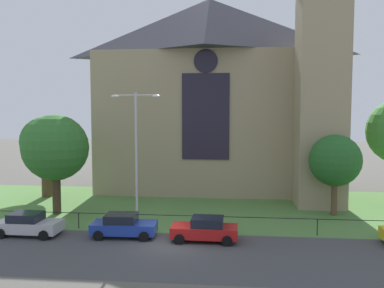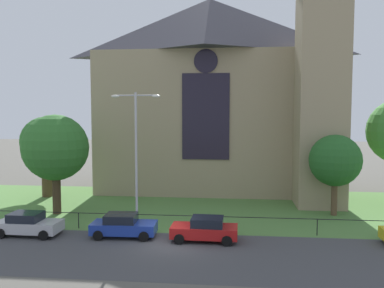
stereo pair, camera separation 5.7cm
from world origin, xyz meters
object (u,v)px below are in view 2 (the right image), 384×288
church_building (217,91)px  tree_left_far (46,143)px  tree_right_near (335,161)px  streetlamp_near (136,145)px  tree_left_near (55,148)px  parked_car_blue (123,226)px  parked_car_red (205,229)px  parked_car_silver (28,224)px

church_building → tree_left_far: 17.88m
tree_right_near → streetlamp_near: (-14.51, -5.73, 1.58)m
tree_left_near → tree_left_far: bearing=121.1°
parked_car_blue → parked_car_red: (5.37, -0.28, 0.00)m
parked_car_blue → church_building: bearing=71.6°
tree_left_far → parked_car_red: (16.09, -11.96, -4.47)m
tree_left_far → streetlamp_near: 15.22m
streetlamp_near → parked_car_red: (4.82, -1.75, -5.16)m
tree_left_near → parked_car_silver: tree_left_near is taller
tree_right_near → streetlamp_near: size_ratio=0.68×
tree_left_far → streetlamp_near: size_ratio=0.81×
parked_car_blue → tree_right_near: bearing=23.7°
parked_car_red → streetlamp_near: bearing=-18.7°
parked_car_silver → church_building: bearing=58.6°
tree_left_near → tree_left_far: tree_left_near is taller
tree_left_near → tree_left_far: (-3.77, 6.25, -0.08)m
parked_car_blue → parked_car_silver: bearing=-179.0°
tree_left_near → parked_car_red: (12.33, -5.72, -4.55)m
tree_right_near → parked_car_silver: bearing=-160.7°
parked_car_silver → parked_car_red: (11.74, 0.04, 0.00)m
church_building → tree_left_far: bearing=-158.9°
tree_right_near → parked_car_red: tree_right_near is taller
tree_left_far → streetlamp_near: (11.27, -10.21, 0.69)m
parked_car_red → parked_car_blue: bearing=-1.8°
tree_left_far → church_building: bearing=21.1°
tree_left_near → streetlamp_near: 8.51m
church_building → parked_car_red: 20.48m
tree_right_near → tree_left_far: size_ratio=0.83×
church_building → tree_right_near: 15.63m
parked_car_blue → streetlamp_near: bearing=67.6°
parked_car_silver → parked_car_blue: 6.37m
tree_left_far → streetlamp_near: streetlamp_near is taller
church_building → parked_car_blue: bearing=-106.5°
streetlamp_near → parked_car_silver: 8.81m
church_building → parked_car_blue: 20.92m
tree_left_far → parked_car_blue: bearing=-47.5°
streetlamp_near → tree_left_far: bearing=137.8°
tree_right_near → tree_left_near: size_ratio=0.80×
parked_car_red → tree_right_near: bearing=-141.1°
church_building → tree_left_near: bearing=-134.6°
tree_right_near → tree_left_near: 22.10m
tree_left_far → parked_car_red: 20.54m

